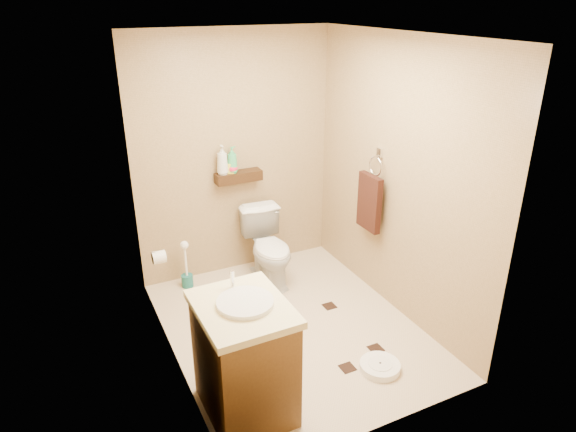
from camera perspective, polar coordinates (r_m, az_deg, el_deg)
ground at (r=4.55m, az=0.41°, el=-12.32°), size 2.50×2.50×0.00m
wall_back at (r=5.05m, az=-5.92°, el=6.57°), size 2.00×0.04×2.40m
wall_front at (r=3.01m, az=11.20°, el=-6.01°), size 2.00×0.04×2.40m
wall_left at (r=3.66m, az=-13.69°, el=-0.68°), size 0.04×2.50×2.40m
wall_right at (r=4.47m, az=12.02°, el=3.92°), size 0.04×2.50×2.40m
ceiling at (r=3.70m, az=0.52°, el=19.47°), size 2.00×2.50×0.02m
wall_shelf at (r=5.04m, az=-5.52°, el=4.38°), size 0.46×0.14×0.10m
floor_accents at (r=4.51m, az=0.94°, el=-12.59°), size 1.20×1.26×0.01m
toilet at (r=5.06m, az=-2.12°, el=-3.56°), size 0.45×0.73×0.72m
vanity at (r=3.55m, az=-4.87°, el=-15.38°), size 0.58×0.70×0.98m
bathroom_scale at (r=4.16m, az=10.17°, el=-16.13°), size 0.36×0.36×0.06m
toilet_brush at (r=5.13m, az=-11.21°, el=-5.99°), size 0.11×0.11×0.50m
towel_ring at (r=4.70m, az=9.09°, el=1.79°), size 0.12×0.30×0.76m
toilet_paper at (r=4.51m, az=-14.15°, el=-4.46°), size 0.12×0.11×0.12m
bottle_a at (r=4.93m, az=-7.32°, el=6.21°), size 0.12×0.12×0.28m
bottle_b at (r=4.97m, az=-6.46°, el=5.60°), size 0.09×0.09×0.15m
bottle_c at (r=4.98m, az=-6.22°, el=5.54°), size 0.13×0.13×0.13m
bottle_d at (r=4.96m, az=-6.23°, el=6.22°), size 0.13×0.13×0.26m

